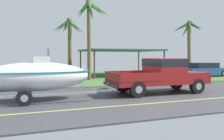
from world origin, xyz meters
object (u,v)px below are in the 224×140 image
(pickup_truck_towing, at_px, (163,74))
(palm_tree_far_right, at_px, (189,33))
(parked_sedan_near, at_px, (204,70))
(parked_sedan_far, at_px, (48,75))
(boat_on_trailer, at_px, (36,76))
(carport_awning, at_px, (120,51))
(palm_tree_near_left, at_px, (69,32))
(palm_tree_near_right, at_px, (90,17))

(pickup_truck_towing, height_order, palm_tree_far_right, palm_tree_far_right)
(parked_sedan_near, xyz_separation_m, parked_sedan_far, (-14.79, -0.80, 0.00))
(boat_on_trailer, xyz_separation_m, parked_sedan_near, (15.85, 7.11, -0.42))
(boat_on_trailer, relative_size, palm_tree_far_right, 0.98)
(carport_awning, bearing_deg, boat_on_trailer, -127.92)
(carport_awning, bearing_deg, palm_tree_near_left, 157.14)
(boat_on_trailer, bearing_deg, parked_sedan_far, 80.42)
(palm_tree_near_left, bearing_deg, boat_on_trailer, -106.33)
(carport_awning, bearing_deg, pickup_truck_towing, -100.04)
(pickup_truck_towing, xyz_separation_m, palm_tree_near_right, (-2.07, 7.70, 4.14))
(parked_sedan_far, bearing_deg, parked_sedan_near, 3.09)
(pickup_truck_towing, bearing_deg, parked_sedan_near, 37.69)
(pickup_truck_towing, xyz_separation_m, palm_tree_near_left, (-2.82, 13.06, 3.42))
(palm_tree_far_right, bearing_deg, pickup_truck_towing, -133.09)
(parked_sedan_far, distance_m, palm_tree_near_right, 5.88)
(pickup_truck_towing, relative_size, palm_tree_near_left, 0.94)
(boat_on_trailer, distance_m, palm_tree_near_left, 14.02)
(parked_sedan_near, bearing_deg, pickup_truck_towing, -142.31)
(palm_tree_near_left, distance_m, palm_tree_far_right, 14.03)
(pickup_truck_towing, distance_m, boat_on_trailer, 6.65)
(parked_sedan_near, bearing_deg, palm_tree_near_right, 177.01)
(pickup_truck_towing, distance_m, parked_sedan_far, 8.43)
(parked_sedan_far, bearing_deg, boat_on_trailer, -99.58)
(palm_tree_near_right, relative_size, palm_tree_far_right, 1.06)
(parked_sedan_far, height_order, palm_tree_near_right, palm_tree_near_right)
(palm_tree_near_right, bearing_deg, carport_awning, 39.73)
(pickup_truck_towing, relative_size, boat_on_trailer, 0.92)
(boat_on_trailer, bearing_deg, palm_tree_near_left, 73.67)
(pickup_truck_towing, bearing_deg, parked_sedan_far, 131.49)
(boat_on_trailer, xyz_separation_m, carport_awning, (8.60, 11.04, 1.46))
(parked_sedan_near, xyz_separation_m, palm_tree_near_right, (-11.27, 0.59, 4.51))
(pickup_truck_towing, xyz_separation_m, parked_sedan_near, (9.20, 7.11, -0.37))
(parked_sedan_far, bearing_deg, pickup_truck_towing, -48.51)
(carport_awning, distance_m, palm_tree_far_right, 9.51)
(parked_sedan_far, distance_m, palm_tree_far_right, 18.13)
(parked_sedan_near, xyz_separation_m, palm_tree_near_left, (-12.03, 5.95, 3.79))
(carport_awning, relative_size, palm_tree_near_right, 1.13)
(palm_tree_near_right, bearing_deg, parked_sedan_far, -158.44)
(palm_tree_far_right, bearing_deg, carport_awning, -174.48)
(palm_tree_near_right, bearing_deg, palm_tree_near_left, 98.00)
(boat_on_trailer, xyz_separation_m, palm_tree_far_right, (17.81, 11.93, 3.68))
(parked_sedan_far, relative_size, palm_tree_near_left, 0.78)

